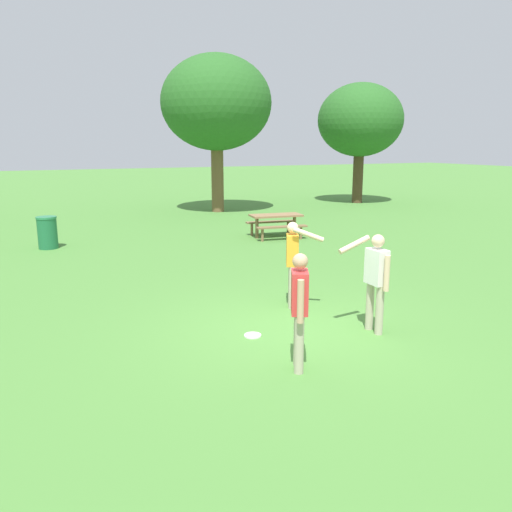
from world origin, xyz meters
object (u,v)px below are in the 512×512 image
picnic_table_near (276,221)px  tree_back_left (360,121)px  person_bystander (376,276)px  frisbee (253,335)px  trash_can_beside_table (47,233)px  person_catcher (293,258)px  person_thrower (299,304)px  tree_slender_mid (216,104)px

picnic_table_near → tree_back_left: tree_back_left is taller
person_bystander → frisbee: bearing=160.9°
picnic_table_near → trash_can_beside_table: 7.13m
person_catcher → person_bystander: same height
trash_can_beside_table → tree_back_left: bearing=21.5°
person_thrower → picnic_table_near: size_ratio=0.88×
person_thrower → person_bystander: 1.98m
person_bystander → trash_can_beside_table: (-4.46, 9.72, -0.48)m
person_thrower → trash_can_beside_table: person_thrower is taller
person_catcher → tree_back_left: tree_back_left is taller
person_thrower → picnic_table_near: bearing=64.5°
person_catcher → trash_can_beside_table: (-3.90, 7.97, -0.48)m
frisbee → picnic_table_near: size_ratio=0.15×
trash_can_beside_table → person_thrower: bearing=-75.9°
person_bystander → trash_can_beside_table: 10.71m
person_catcher → frisbee: size_ratio=5.87×
person_thrower → person_bystander: (1.84, 0.72, 0.02)m
frisbee → tree_back_left: size_ratio=0.05×
trash_can_beside_table → tree_back_left: (15.70, 6.18, 3.76)m
person_thrower → frisbee: person_thrower is taller
tree_back_left → trash_can_beside_table: bearing=-158.5°
person_thrower → frisbee: size_ratio=5.87×
person_bystander → tree_slender_mid: size_ratio=0.24×
frisbee → trash_can_beside_table: size_ratio=0.29×
tree_slender_mid → tree_back_left: 8.07m
tree_back_left → tree_slender_mid: bearing=-177.9°
trash_can_beside_table → tree_slender_mid: size_ratio=0.14×
tree_slender_mid → picnic_table_near: bearing=-95.1°
person_bystander → person_thrower: bearing=-158.5°
picnic_table_near → tree_slender_mid: size_ratio=0.27×
person_thrower → trash_can_beside_table: (-2.63, 10.44, -0.46)m
person_thrower → tree_back_left: size_ratio=0.27×
tree_back_left → picnic_table_near: bearing=-139.6°
trash_can_beside_table → tree_slender_mid: tree_slender_mid is taller
person_catcher → frisbee: person_catcher is taller
frisbee → trash_can_beside_table: bearing=105.8°
person_thrower → tree_back_left: 21.40m
picnic_table_near → trash_can_beside_table: size_ratio=1.95×
tree_back_left → person_bystander: bearing=-125.2°
person_thrower → tree_back_left: bearing=51.8°
person_catcher → picnic_table_near: bearing=65.2°
frisbee → trash_can_beside_table: trash_can_beside_table is taller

